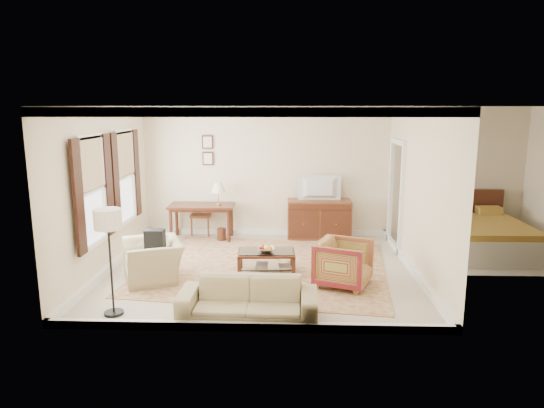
# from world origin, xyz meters

# --- Properties ---
(room_shell) EXTENTS (5.51, 5.01, 2.91)m
(room_shell) POSITION_xyz_m (0.00, 0.00, 2.47)
(room_shell) COLOR beige
(room_shell) RESTS_ON ground
(annex_bedroom) EXTENTS (3.00, 2.70, 2.90)m
(annex_bedroom) POSITION_xyz_m (4.49, 1.15, 0.34)
(annex_bedroom) COLOR beige
(annex_bedroom) RESTS_ON ground
(window_front) EXTENTS (0.12, 1.56, 1.80)m
(window_front) POSITION_xyz_m (-2.70, -0.70, 1.55)
(window_front) COLOR #CCB284
(window_front) RESTS_ON room_shell
(window_rear) EXTENTS (0.12, 1.56, 1.80)m
(window_rear) POSITION_xyz_m (-2.70, 0.90, 1.55)
(window_rear) COLOR #CCB284
(window_rear) RESTS_ON room_shell
(doorway) EXTENTS (0.10, 1.12, 2.25)m
(doorway) POSITION_xyz_m (2.71, 1.50, 1.08)
(doorway) COLOR white
(doorway) RESTS_ON room_shell
(rug) EXTENTS (4.76, 4.22, 0.01)m
(rug) POSITION_xyz_m (0.08, 0.11, 0.01)
(rug) COLOR maroon
(rug) RESTS_ON room_shell
(writing_desk) EXTENTS (1.42, 0.71, 0.78)m
(writing_desk) POSITION_xyz_m (-1.42, 2.05, 0.67)
(writing_desk) COLOR #441F13
(writing_desk) RESTS_ON room_shell
(desk_chair) EXTENTS (0.54, 0.54, 1.05)m
(desk_chair) POSITION_xyz_m (-1.50, 2.40, 0.53)
(desk_chair) COLOR brown
(desk_chair) RESTS_ON room_shell
(desk_lamp) EXTENTS (0.32, 0.32, 0.50)m
(desk_lamp) POSITION_xyz_m (-1.04, 2.05, 1.03)
(desk_lamp) COLOR silver
(desk_lamp) RESTS_ON writing_desk
(framed_prints) EXTENTS (0.25, 0.04, 0.68)m
(framed_prints) POSITION_xyz_m (-1.32, 2.47, 1.94)
(framed_prints) COLOR #441F13
(framed_prints) RESTS_ON room_shell
(sideboard) EXTENTS (1.40, 0.54, 0.86)m
(sideboard) POSITION_xyz_m (1.19, 2.20, 0.43)
(sideboard) COLOR brown
(sideboard) RESTS_ON room_shell
(tv) EXTENTS (0.90, 0.52, 0.12)m
(tv) POSITION_xyz_m (1.19, 2.18, 1.31)
(tv) COLOR black
(tv) RESTS_ON sideboard
(coffee_table) EXTENTS (1.02, 0.63, 0.42)m
(coffee_table) POSITION_xyz_m (0.12, -0.23, 0.32)
(coffee_table) COLOR #441F13
(coffee_table) RESTS_ON room_shell
(fruit_bowl) EXTENTS (0.42, 0.42, 0.10)m
(fruit_bowl) POSITION_xyz_m (0.12, -0.28, 0.47)
(fruit_bowl) COLOR silver
(fruit_bowl) RESTS_ON coffee_table
(book_a) EXTENTS (0.28, 0.05, 0.38)m
(book_a) POSITION_xyz_m (-0.07, -0.22, 0.17)
(book_a) COLOR brown
(book_a) RESTS_ON coffee_table
(book_b) EXTENTS (0.28, 0.06, 0.38)m
(book_b) POSITION_xyz_m (0.34, -0.30, 0.16)
(book_b) COLOR brown
(book_b) RESTS_ON coffee_table
(striped_armchair) EXTENTS (1.02, 1.05, 0.84)m
(striped_armchair) POSITION_xyz_m (1.41, -0.77, 0.42)
(striped_armchair) COLOR maroon
(striped_armchair) RESTS_ON room_shell
(club_armchair) EXTENTS (1.03, 1.22, 0.91)m
(club_armchair) POSITION_xyz_m (-1.78, -0.59, 0.46)
(club_armchair) COLOR tan
(club_armchair) RESTS_ON room_shell
(backpack) EXTENTS (0.35, 0.39, 0.40)m
(backpack) POSITION_xyz_m (-1.76, -0.52, 0.70)
(backpack) COLOR black
(backpack) RESTS_ON club_armchair
(sofa) EXTENTS (1.92, 0.61, 0.75)m
(sofa) POSITION_xyz_m (-0.05, -2.08, 0.37)
(sofa) COLOR tan
(sofa) RESTS_ON room_shell
(floor_lamp) EXTENTS (0.38, 0.38, 1.53)m
(floor_lamp) POSITION_xyz_m (-1.97, -2.01, 1.28)
(floor_lamp) COLOR black
(floor_lamp) RESTS_ON room_shell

